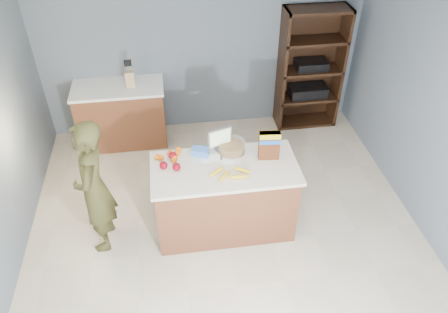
{
  "coord_description": "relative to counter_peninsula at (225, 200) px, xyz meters",
  "views": [
    {
      "loc": [
        -0.52,
        -3.19,
        3.84
      ],
      "look_at": [
        0.0,
        0.35,
        1.0
      ],
      "focal_mm": 35.0,
      "sensor_mm": 36.0,
      "label": 1
    }
  ],
  "objects": [
    {
      "name": "bananas",
      "position": [
        0.04,
        -0.14,
        0.51
      ],
      "size": [
        0.46,
        0.26,
        0.05
      ],
      "color": "yellow",
      "rests_on": "counter_peninsula"
    },
    {
      "name": "person",
      "position": [
        -1.37,
        -0.02,
        0.37
      ],
      "size": [
        0.39,
        0.59,
        1.58
      ],
      "primitive_type": "imported",
      "rotation": [
        0.0,
        0.0,
        -1.6
      ],
      "color": "#3C3C1B",
      "rests_on": "ground"
    },
    {
      "name": "blue_carton",
      "position": [
        -0.23,
        0.25,
        0.52
      ],
      "size": [
        0.21,
        0.17,
        0.08
      ],
      "primitive_type": "cube",
      "rotation": [
        0.0,
        0.0,
        -0.34
      ],
      "color": "blue",
      "rests_on": "counter_peninsula"
    },
    {
      "name": "tv",
      "position": [
        -0.01,
        0.3,
        0.64
      ],
      "size": [
        0.28,
        0.12,
        0.28
      ],
      "color": "silver",
      "rests_on": "counter_peninsula"
    },
    {
      "name": "floor",
      "position": [
        0.0,
        -0.3,
        -0.42
      ],
      "size": [
        4.5,
        5.0,
        0.02
      ],
      "primitive_type": "cube",
      "color": "beige",
      "rests_on": "ground"
    },
    {
      "name": "cereal_box",
      "position": [
        0.49,
        0.08,
        0.68
      ],
      "size": [
        0.23,
        0.1,
        0.33
      ],
      "color": "#592B14",
      "rests_on": "counter_peninsula"
    },
    {
      "name": "back_cabinet",
      "position": [
        -1.2,
        1.9,
        0.04
      ],
      "size": [
        1.24,
        0.62,
        0.9
      ],
      "color": "brown",
      "rests_on": "ground"
    },
    {
      "name": "walls",
      "position": [
        0.0,
        -0.3,
        1.24
      ],
      "size": [
        4.52,
        5.02,
        2.51
      ],
      "color": "slate",
      "rests_on": "ground"
    },
    {
      "name": "envelopes",
      "position": [
        -0.02,
        0.12,
        0.49
      ],
      "size": [
        0.44,
        0.22,
        0.0
      ],
      "color": "white",
      "rests_on": "counter_peninsula"
    },
    {
      "name": "apples",
      "position": [
        -0.56,
        0.1,
        0.53
      ],
      "size": [
        0.22,
        0.28,
        0.09
      ],
      "color": "maroon",
      "rests_on": "counter_peninsula"
    },
    {
      "name": "oranges",
      "position": [
        -0.56,
        0.24,
        0.52
      ],
      "size": [
        0.3,
        0.24,
        0.06
      ],
      "color": "orange",
      "rests_on": "counter_peninsula"
    },
    {
      "name": "shelving_unit",
      "position": [
        1.55,
        2.05,
        0.45
      ],
      "size": [
        0.9,
        0.4,
        1.8
      ],
      "color": "black",
      "rests_on": "ground"
    },
    {
      "name": "knife_block",
      "position": [
        -1.01,
        1.88,
        0.6
      ],
      "size": [
        0.12,
        0.1,
        0.31
      ],
      "color": "tan",
      "rests_on": "back_cabinet"
    },
    {
      "name": "counter_peninsula",
      "position": [
        0.0,
        0.0,
        0.0
      ],
      "size": [
        1.56,
        0.76,
        0.9
      ],
      "color": "brown",
      "rests_on": "ground"
    },
    {
      "name": "salad_bowl",
      "position": [
        0.11,
        0.25,
        0.54
      ],
      "size": [
        0.3,
        0.3,
        0.13
      ],
      "color": "#267219",
      "rests_on": "counter_peninsula"
    }
  ]
}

